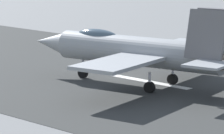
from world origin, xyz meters
TOP-DOWN VIEW (x-y plane):
  - ground_plane at (0.00, 0.00)m, footprint 400.00×400.00m
  - runway_strip at (-0.02, 0.00)m, footprint 240.00×26.00m
  - fighter_jet at (-0.74, 1.49)m, footprint 17.45×15.11m

SIDE VIEW (x-z plane):
  - ground_plane at x=0.00m, z-range 0.00..0.00m
  - runway_strip at x=-0.02m, z-range 0.00..0.02m
  - fighter_jet at x=-0.74m, z-range -0.35..5.35m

